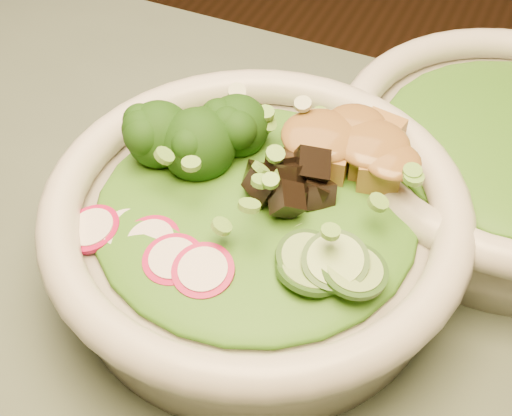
% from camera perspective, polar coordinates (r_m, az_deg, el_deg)
% --- Properties ---
extents(salad_bowl, '(0.31, 0.31, 0.08)m').
position_cam_1_polar(salad_bowl, '(0.53, 0.00, -1.63)').
color(salad_bowl, beige).
rests_on(salad_bowl, dining_table).
extents(lettuce_bed, '(0.23, 0.23, 0.03)m').
position_cam_1_polar(lettuce_bed, '(0.51, 0.00, 0.08)').
color(lettuce_bed, '#265A13').
rests_on(lettuce_bed, salad_bowl).
extents(broccoli_florets, '(0.11, 0.10, 0.05)m').
position_cam_1_polar(broccoli_florets, '(0.54, -4.32, 6.04)').
color(broccoli_florets, black).
rests_on(broccoli_florets, salad_bowl).
extents(radish_slices, '(0.13, 0.08, 0.02)m').
position_cam_1_polar(radish_slices, '(0.48, -7.50, -3.24)').
color(radish_slices, '#A60C3F').
rests_on(radish_slices, salad_bowl).
extents(cucumber_slices, '(0.10, 0.10, 0.04)m').
position_cam_1_polar(cucumber_slices, '(0.46, 4.85, -4.47)').
color(cucumber_slices, '#95BC68').
rests_on(cucumber_slices, salad_bowl).
extents(mushroom_heap, '(0.10, 0.10, 0.05)m').
position_cam_1_polar(mushroom_heap, '(0.50, 1.35, 2.02)').
color(mushroom_heap, black).
rests_on(mushroom_heap, salad_bowl).
extents(tofu_cubes, '(0.12, 0.10, 0.04)m').
position_cam_1_polar(tofu_cubes, '(0.53, 6.77, 4.08)').
color(tofu_cubes, '#966232').
rests_on(tofu_cubes, salad_bowl).
extents(peanut_sauce, '(0.08, 0.06, 0.02)m').
position_cam_1_polar(peanut_sauce, '(0.52, 6.91, 5.29)').
color(peanut_sauce, brown).
rests_on(peanut_sauce, tofu_cubes).
extents(scallion_garnish, '(0.22, 0.22, 0.03)m').
position_cam_1_polar(scallion_garnish, '(0.49, 0.00, 2.37)').
color(scallion_garnish, '#649F38').
rests_on(scallion_garnish, salad_bowl).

